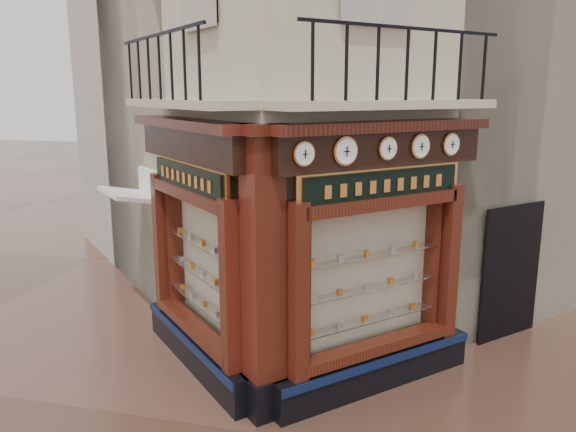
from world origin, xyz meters
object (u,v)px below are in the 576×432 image
(clock_c, at_px, (388,148))
(awning, at_px, (136,315))
(corner_pilaster, at_px, (263,279))
(clock_b, at_px, (345,151))
(clock_e, at_px, (451,144))
(signboard_left, at_px, (188,178))
(clock_d, at_px, (420,146))
(clock_a, at_px, (304,154))
(signboard_right, at_px, (384,185))

(clock_c, bearing_deg, awning, 114.49)
(corner_pilaster, height_order, clock_b, corner_pilaster)
(clock_e, bearing_deg, signboard_left, 145.97)
(clock_b, bearing_deg, clock_d, -0.00)
(awning, bearing_deg, clock_e, -144.77)
(clock_d, xyz_separation_m, clock_e, (0.43, 0.43, 0.00))
(clock_a, height_order, awning, clock_a)
(clock_c, bearing_deg, clock_b, 180.00)
(clock_b, distance_m, awning, 6.21)
(corner_pilaster, distance_m, clock_d, 2.87)
(clock_b, bearing_deg, signboard_right, 8.25)
(clock_d, bearing_deg, signboard_right, 168.55)
(signboard_right, bearing_deg, clock_c, -115.22)
(clock_d, height_order, signboard_left, clock_d)
(clock_a, distance_m, signboard_right, 1.50)
(clock_a, relative_size, signboard_left, 0.16)
(clock_d, bearing_deg, clock_b, 180.00)
(clock_b, height_order, clock_e, clock_b)
(clock_a, bearing_deg, clock_d, 0.00)
(corner_pilaster, xyz_separation_m, clock_c, (1.50, 0.90, 1.67))
(signboard_left, distance_m, signboard_right, 2.92)
(corner_pilaster, xyz_separation_m, signboard_left, (-1.46, 1.01, 1.15))
(clock_d, bearing_deg, awning, 120.09)
(clock_d, xyz_separation_m, signboard_right, (-0.46, -0.31, -0.52))
(awning, relative_size, signboard_left, 0.71)
(clock_c, xyz_separation_m, clock_e, (0.86, 0.86, -0.00))
(corner_pilaster, xyz_separation_m, clock_b, (1.00, 0.40, 1.67))
(signboard_left, height_order, signboard_right, signboard_right)
(clock_a, bearing_deg, signboard_right, 4.52)
(clock_b, relative_size, signboard_left, 0.19)
(clock_a, bearing_deg, clock_e, 0.00)
(clock_a, height_order, clock_e, clock_e)
(clock_c, distance_m, clock_d, 0.60)
(clock_d, relative_size, awning, 0.25)
(clock_a, relative_size, clock_b, 0.82)
(clock_c, bearing_deg, clock_d, -0.00)
(clock_d, xyz_separation_m, awning, (-5.39, 1.43, -3.62))
(corner_pilaster, xyz_separation_m, awning, (-3.46, 2.76, -1.95))
(clock_d, relative_size, signboard_right, 0.17)
(clock_c, height_order, awning, clock_c)
(clock_b, relative_size, clock_c, 1.20)
(clock_c, bearing_deg, clock_a, -180.00)
(clock_b, bearing_deg, signboard_left, 120.92)
(awning, bearing_deg, clock_c, -155.51)
(corner_pilaster, bearing_deg, signboard_right, -10.25)
(corner_pilaster, relative_size, clock_d, 11.39)
(clock_a, distance_m, signboard_left, 2.34)
(clock_b, height_order, signboard_right, clock_b)
(corner_pilaster, xyz_separation_m, clock_a, (0.55, -0.05, 1.67))
(corner_pilaster, bearing_deg, clock_b, -23.38)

